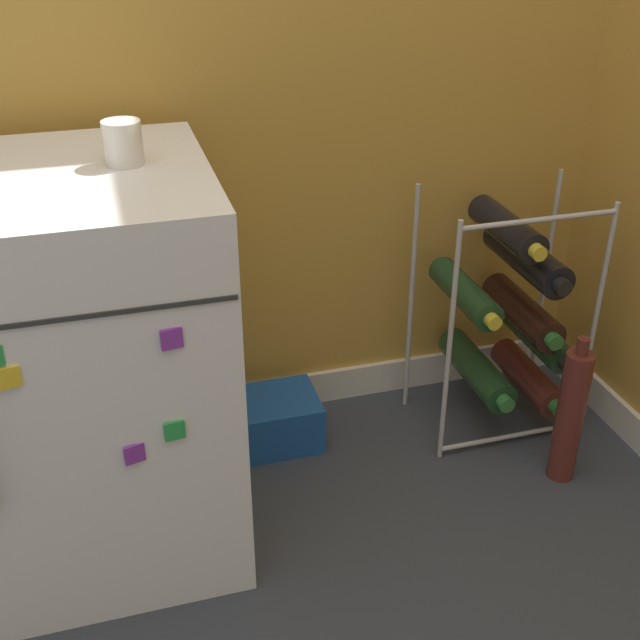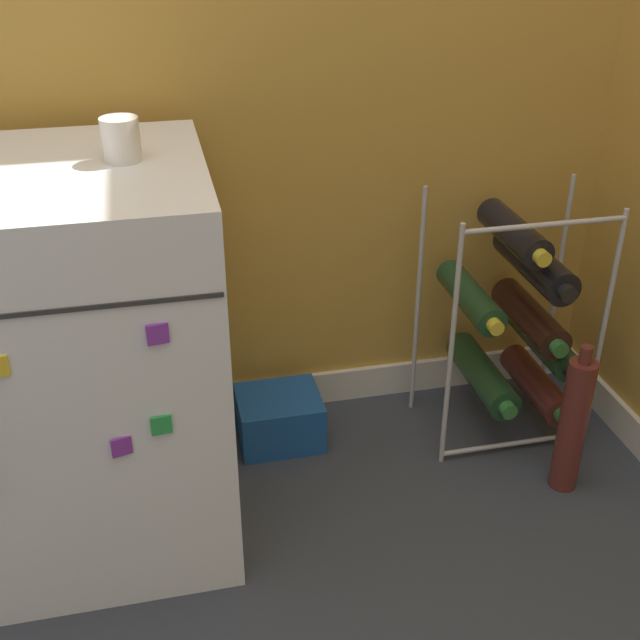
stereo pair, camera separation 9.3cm
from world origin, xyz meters
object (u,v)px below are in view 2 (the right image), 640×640
fridge_top_cup (121,139)px  soda_box (279,418)px  wine_rack (516,320)px  loose_bottle_floor (573,425)px  mini_fridge (93,361)px

fridge_top_cup → soda_box: bearing=29.9°
wine_rack → loose_bottle_floor: wine_rack is taller
mini_fridge → fridge_top_cup: (0.11, 0.02, 0.44)m
wine_rack → fridge_top_cup: bearing=-172.9°
loose_bottle_floor → mini_fridge: bearing=172.7°
wine_rack → loose_bottle_floor: size_ratio=1.65×
fridge_top_cup → loose_bottle_floor: (0.91, -0.15, -0.67)m
wine_rack → fridge_top_cup: size_ratio=7.92×
wine_rack → soda_box: size_ratio=3.03×
soda_box → fridge_top_cup: bearing=-150.1°
mini_fridge → wine_rack: (0.98, 0.13, -0.09)m
mini_fridge → loose_bottle_floor: mini_fridge is taller
soda_box → loose_bottle_floor: loose_bottle_floor is taller
soda_box → wine_rack: bearing=-6.0°
mini_fridge → loose_bottle_floor: size_ratio=2.13×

